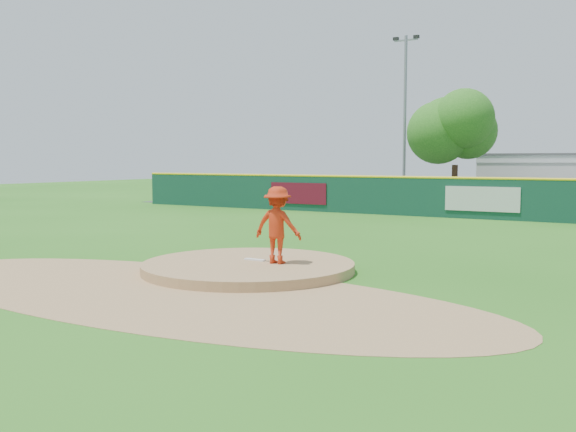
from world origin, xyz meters
The scene contains 12 objects.
ground centered at (0.00, 0.00, 0.00)m, with size 120.00×120.00×0.00m, color #286B19.
pitchers_mound centered at (0.00, 0.00, 0.00)m, with size 5.50×5.50×0.50m, color #9E774C.
pitching_rubber centered at (0.00, 0.30, 0.27)m, with size 0.60×0.15×0.04m, color white.
infield_dirt_arc centered at (0.00, -3.00, 0.01)m, with size 15.40×15.40×0.01m, color #9E774C.
parking_lot centered at (0.00, 27.00, 0.01)m, with size 44.00×16.00×0.02m, color #38383A.
pitcher centered at (0.76, 0.23, 1.23)m, with size 1.27×0.73×1.97m, color red.
van centered at (2.03, 25.01, 0.74)m, with size 2.38×5.16×1.43m, color white.
fence_banners centered at (-3.72, 17.92, 1.00)m, with size 13.92×0.04×1.20m.
playground_slide centered at (-12.29, 24.25, 0.90)m, with size 1.15×3.23×1.78m.
outfield_fence centered at (0.00, 18.00, 1.09)m, with size 40.00×0.14×2.07m.
deciduous_tree centered at (-2.00, 25.00, 4.55)m, with size 5.60×5.60×7.36m.
light_pole_left centered at (-6.00, 27.00, 6.05)m, with size 1.75×0.25×11.00m.
Camera 1 is at (9.35, -13.58, 2.89)m, focal length 40.00 mm.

